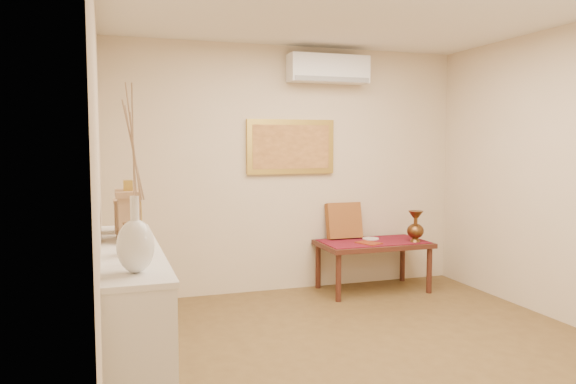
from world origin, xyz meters
name	(u,v)px	position (x,y,z in m)	size (l,w,h in m)	color
floor	(384,362)	(0.00, 0.00, 0.00)	(4.50, 4.50, 0.00)	brown
wall_back	(290,169)	(0.00, 2.25, 1.35)	(4.00, 0.02, 2.70)	beige
wall_left	(99,190)	(-2.00, 0.00, 1.35)	(0.02, 4.50, 2.70)	beige
white_vase	(134,176)	(-1.83, -0.74, 1.48)	(0.19, 0.19, 1.00)	silver
candlestick	(139,244)	(-1.80, -0.53, 1.09)	(0.11, 0.11, 0.22)	silver
brass_urn_small	(131,234)	(-1.83, -0.25, 1.10)	(0.11, 0.11, 0.24)	brown
table_cloth	(373,241)	(0.85, 1.88, 0.55)	(1.14, 0.59, 0.01)	maroon
brass_urn_tall	(416,223)	(1.27, 1.70, 0.77)	(0.19, 0.19, 0.42)	brown
plate	(371,239)	(0.88, 2.00, 0.56)	(0.19, 0.19, 0.01)	silver
menu	(369,243)	(0.73, 1.75, 0.56)	(0.18, 0.25, 0.01)	maroon
cushion	(344,221)	(0.61, 2.15, 0.76)	(0.41, 0.10, 0.41)	maroon
display_ledge	(132,322)	(-1.82, 0.00, 0.49)	(0.37, 2.02, 0.98)	white
mantel_clock	(129,214)	(-1.81, 0.30, 1.15)	(0.17, 0.36, 0.41)	#9F7851
wooden_chest	(125,216)	(-1.83, 0.65, 1.10)	(0.16, 0.21, 0.24)	#9F7851
low_table	(373,248)	(0.85, 1.88, 0.48)	(1.20, 0.70, 0.55)	#451E14
painting	(291,147)	(0.00, 2.22, 1.60)	(1.00, 0.06, 0.60)	#B08F38
ac_unit	(328,69)	(0.40, 2.12, 2.45)	(0.90, 0.25, 0.30)	white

